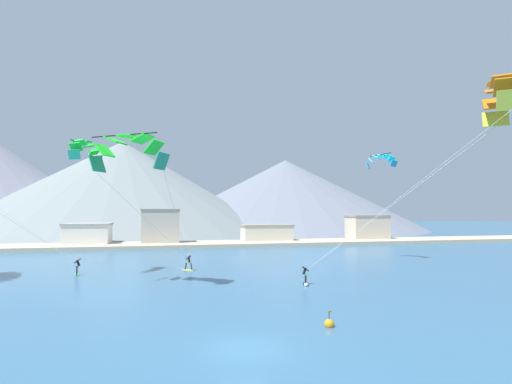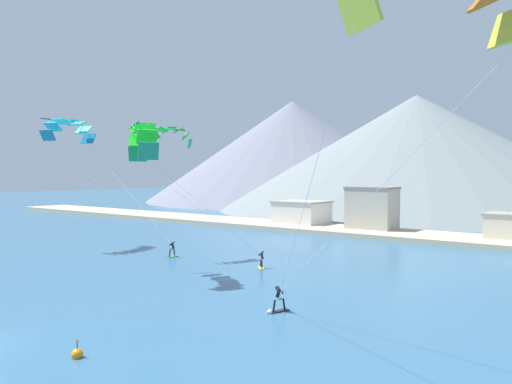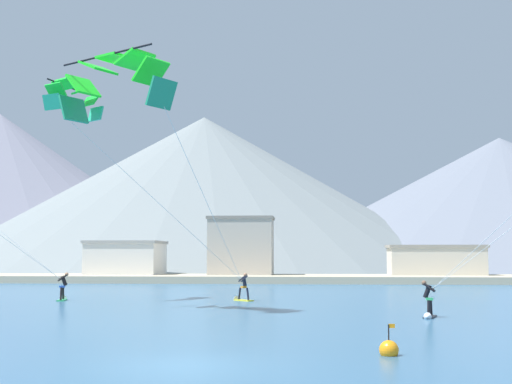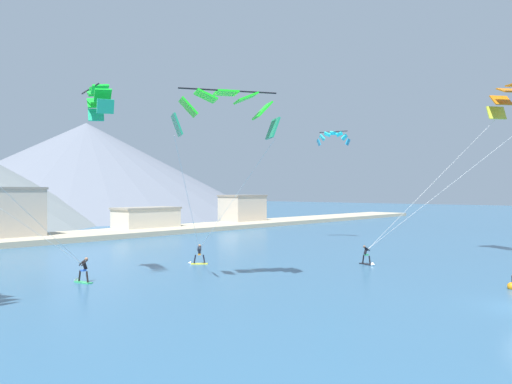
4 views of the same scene
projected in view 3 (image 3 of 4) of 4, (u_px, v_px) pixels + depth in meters
The scene contains 13 objects.
ground_plane at pixel (188, 366), 18.31m from camera, with size 400.00×400.00×0.00m, color #336084.
kitesurfer_near_lead at pixel (63, 291), 44.24m from camera, with size 0.72×1.78×1.82m.
kitesurfer_near_trail at pixel (242, 292), 44.05m from camera, with size 1.51×1.52×1.78m.
kitesurfer_mid_center at pixel (428, 306), 32.20m from camera, with size 0.90×1.78×1.75m.
parafoil_kite_near_trail at pixel (116, 79), 36.23m from camera, with size 8.98×11.56×11.56m.
parafoil_kite_distant_low_drift at pixel (73, 95), 44.26m from camera, with size 2.66×4.55×2.14m.
race_marker_buoy at pixel (389, 350), 20.26m from camera, with size 0.56×0.56×1.02m.
shoreline_strip at pixel (280, 279), 72.91m from camera, with size 180.00×10.00×0.70m, color #BCAD8E.
shore_building_harbour_front at pixel (241, 249), 75.56m from camera, with size 6.95×4.83×6.82m.
shore_building_quay_east at pixel (126, 261), 77.25m from camera, with size 7.86×7.08×4.28m.
shore_building_quay_west at pixel (436, 263), 74.50m from camera, with size 10.00×5.18×3.81m.
mountain_peak_central_summit at pixel (501, 203), 131.69m from camera, with size 94.60×94.60×24.47m.
mountain_peak_east_shoulder at pixel (204, 193), 128.07m from camera, with size 95.05×95.05×27.61m.
Camera 3 is at (3.18, -18.44, 2.89)m, focal length 50.00 mm.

